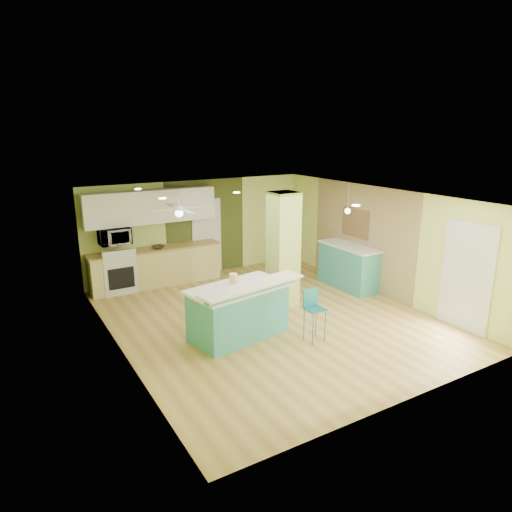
# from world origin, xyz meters

# --- Properties ---
(floor) EXTENTS (6.00, 7.00, 0.01)m
(floor) POSITION_xyz_m (0.00, 0.00, -0.01)
(floor) COLOR #A37639
(floor) RESTS_ON ground
(ceiling) EXTENTS (6.00, 7.00, 0.01)m
(ceiling) POSITION_xyz_m (0.00, 0.00, 2.50)
(ceiling) COLOR white
(ceiling) RESTS_ON wall_back
(wall_back) EXTENTS (6.00, 0.01, 2.50)m
(wall_back) POSITION_xyz_m (0.00, 3.50, 1.25)
(wall_back) COLOR #D4E47A
(wall_back) RESTS_ON floor
(wall_front) EXTENTS (6.00, 0.01, 2.50)m
(wall_front) POSITION_xyz_m (0.00, -3.50, 1.25)
(wall_front) COLOR #D4E47A
(wall_front) RESTS_ON floor
(wall_left) EXTENTS (0.01, 7.00, 2.50)m
(wall_left) POSITION_xyz_m (-3.00, 0.00, 1.25)
(wall_left) COLOR #D4E47A
(wall_left) RESTS_ON floor
(wall_right) EXTENTS (0.01, 7.00, 2.50)m
(wall_right) POSITION_xyz_m (3.00, 0.00, 1.25)
(wall_right) COLOR #D4E47A
(wall_right) RESTS_ON floor
(wood_panel) EXTENTS (0.02, 3.40, 2.50)m
(wood_panel) POSITION_xyz_m (2.99, 0.60, 1.25)
(wood_panel) COLOR #8B744F
(wood_panel) RESTS_ON floor
(olive_accent) EXTENTS (2.20, 0.02, 2.50)m
(olive_accent) POSITION_xyz_m (0.20, 3.49, 1.25)
(olive_accent) COLOR #434B1E
(olive_accent) RESTS_ON floor
(interior_door) EXTENTS (0.82, 0.05, 2.00)m
(interior_door) POSITION_xyz_m (0.20, 3.46, 1.00)
(interior_door) COLOR silver
(interior_door) RESTS_ON floor
(french_door) EXTENTS (0.04, 1.08, 2.10)m
(french_door) POSITION_xyz_m (2.97, -2.30, 1.05)
(french_door) COLOR white
(french_door) RESTS_ON floor
(column) EXTENTS (0.55, 0.55, 2.50)m
(column) POSITION_xyz_m (0.65, 0.50, 1.25)
(column) COLOR #B1C35A
(column) RESTS_ON floor
(kitchen_run) EXTENTS (3.25, 0.63, 0.94)m
(kitchen_run) POSITION_xyz_m (-1.30, 3.20, 0.47)
(kitchen_run) COLOR #CFBD6C
(kitchen_run) RESTS_ON floor
(stove) EXTENTS (0.76, 0.66, 1.08)m
(stove) POSITION_xyz_m (-2.25, 3.19, 0.46)
(stove) COLOR silver
(stove) RESTS_ON floor
(upper_cabinets) EXTENTS (3.20, 0.34, 0.80)m
(upper_cabinets) POSITION_xyz_m (-1.30, 3.32, 1.95)
(upper_cabinets) COLOR white
(upper_cabinets) RESTS_ON wall_back
(microwave) EXTENTS (0.70, 0.48, 0.39)m
(microwave) POSITION_xyz_m (-2.25, 3.20, 1.35)
(microwave) COLOR silver
(microwave) RESTS_ON wall_back
(ceiling_fan) EXTENTS (1.41, 1.41, 0.61)m
(ceiling_fan) POSITION_xyz_m (-1.10, 2.00, 2.08)
(ceiling_fan) COLOR white
(ceiling_fan) RESTS_ON ceiling
(pendant_lamp) EXTENTS (0.14, 0.14, 0.69)m
(pendant_lamp) POSITION_xyz_m (2.65, 0.75, 1.88)
(pendant_lamp) COLOR white
(pendant_lamp) RESTS_ON ceiling
(wall_decor) EXTENTS (0.03, 0.90, 0.70)m
(wall_decor) POSITION_xyz_m (2.96, 0.80, 1.55)
(wall_decor) COLOR brown
(wall_decor) RESTS_ON wood_panel
(peninsula) EXTENTS (2.16, 1.46, 1.13)m
(peninsula) POSITION_xyz_m (-0.94, -0.43, 0.52)
(peninsula) COLOR teal
(peninsula) RESTS_ON floor
(bar_stool) EXTENTS (0.33, 0.33, 0.98)m
(bar_stool) POSITION_xyz_m (0.15, -1.24, 0.66)
(bar_stool) COLOR teal
(bar_stool) RESTS_ON floor
(side_counter) EXTENTS (0.69, 1.64, 1.05)m
(side_counter) POSITION_xyz_m (2.70, 0.66, 0.53)
(side_counter) COLOR teal
(side_counter) RESTS_ON floor
(fruit_bowl) EXTENTS (0.34, 0.34, 0.07)m
(fruit_bowl) POSITION_xyz_m (-1.25, 3.14, 0.98)
(fruit_bowl) COLOR #3A2717
(fruit_bowl) RESTS_ON kitchen_run
(canister) EXTENTS (0.16, 0.16, 0.19)m
(canister) POSITION_xyz_m (-0.94, -0.22, 1.08)
(canister) COLOR yellow
(canister) RESTS_ON peninsula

